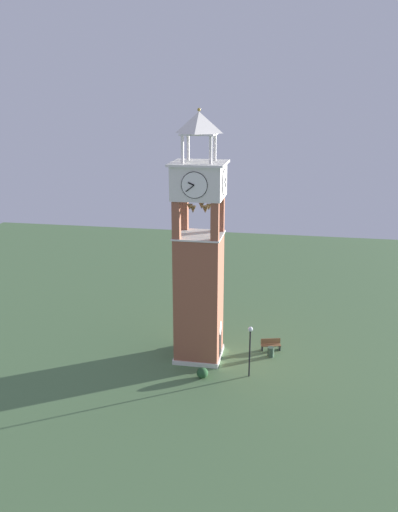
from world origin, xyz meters
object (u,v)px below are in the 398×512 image
at_px(park_bench, 271,344).
at_px(trash_bin, 271,352).
at_px(clock_tower, 199,264).
at_px(lamp_post, 250,342).

xyz_separation_m(park_bench, trash_bin, (-1.16, -0.06, -0.08)).
bearing_deg(clock_tower, lamp_post, -120.00).
distance_m(clock_tower, trash_bin, 9.22).
distance_m(lamp_post, trash_bin, 4.31).
distance_m(clock_tower, lamp_post, 6.91).
relative_size(clock_tower, lamp_post, 4.79).
bearing_deg(trash_bin, clock_tower, 99.39).
distance_m(park_bench, lamp_post, 5.21).
bearing_deg(lamp_post, park_bench, -16.78).
xyz_separation_m(clock_tower, trash_bin, (0.92, -5.59, -7.28)).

